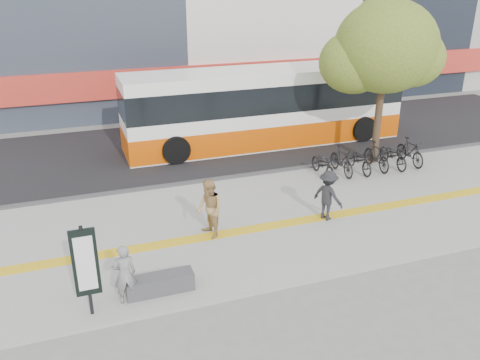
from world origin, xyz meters
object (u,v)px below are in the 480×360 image
object	(u,v)px
street_tree	(383,48)
signboard	(86,264)
bench	(160,284)
pedestrian_dark	(328,195)
bus	(265,109)
pedestrian_tan	(210,209)
seated_woman	(125,274)

from	to	relation	value
street_tree	signboard	bearing A→B (deg)	-150.93
bench	pedestrian_dark	size ratio (longest dim) A/B	1.02
bus	pedestrian_tan	xyz separation A→B (m)	(-4.72, -7.49, -0.65)
signboard	bus	size ratio (longest dim) A/B	0.18
street_tree	bus	bearing A→B (deg)	130.82
street_tree	seated_woman	distance (m)	12.77
bench	pedestrian_tan	world-z (taller)	pedestrian_tan
bench	bus	size ratio (longest dim) A/B	0.13
street_tree	pedestrian_dark	size ratio (longest dim) A/B	4.02
signboard	seated_woman	xyz separation A→B (m)	(0.80, 0.20, -0.55)
street_tree	seated_woman	xyz separation A→B (m)	(-10.58, -6.13, -3.70)
bus	street_tree	bearing A→B (deg)	-49.18
bench	bus	bearing A→B (deg)	55.76
street_tree	pedestrian_tan	distance (m)	9.47
pedestrian_dark	seated_woman	bearing A→B (deg)	82.80
signboard	street_tree	xyz separation A→B (m)	(11.38, 6.33, 3.15)
signboard	pedestrian_dark	xyz separation A→B (m)	(7.19, 2.39, -0.50)
seated_woman	bench	bearing A→B (deg)	-176.34
bench	bus	distance (m)	11.80
bench	seated_woman	world-z (taller)	seated_woman
seated_woman	pedestrian_dark	xyz separation A→B (m)	(6.39, 2.19, 0.05)
seated_woman	pedestrian_tan	distance (m)	3.55
bus	seated_woman	world-z (taller)	bus
bench	signboard	xyz separation A→B (m)	(-1.60, -0.31, 1.06)
seated_woman	pedestrian_tan	size ratio (longest dim) A/B	0.85
pedestrian_tan	street_tree	bearing A→B (deg)	104.07
street_tree	pedestrian_dark	world-z (taller)	street_tree
pedestrian_dark	bus	bearing A→B (deg)	-33.73
pedestrian_tan	pedestrian_dark	xyz separation A→B (m)	(3.70, -0.13, -0.08)
pedestrian_tan	bench	bearing A→B (deg)	-52.13
signboard	street_tree	world-z (taller)	street_tree
pedestrian_dark	bench	bearing A→B (deg)	84.32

